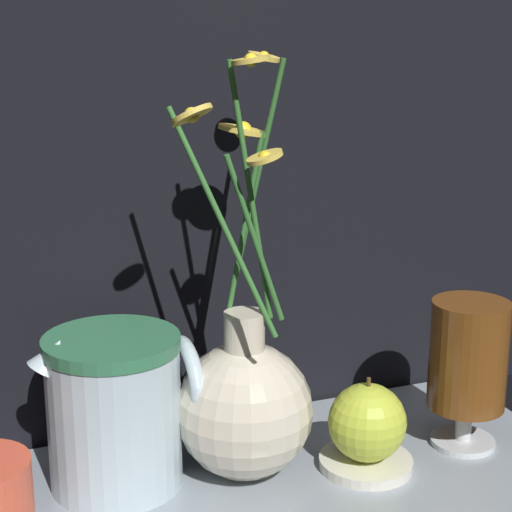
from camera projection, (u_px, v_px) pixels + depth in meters
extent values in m
plane|color=black|center=(255.00, 497.00, 0.80)|extent=(6.00, 6.00, 0.00)
cube|color=gray|center=(255.00, 491.00, 0.80)|extent=(0.65, 0.30, 0.01)
sphere|color=beige|center=(248.00, 410.00, 0.80)|extent=(0.13, 0.13, 0.13)
cylinder|color=beige|center=(248.00, 337.00, 0.79)|extent=(0.04, 0.04, 0.05)
cylinder|color=#336B2D|center=(256.00, 185.00, 0.77)|extent=(0.05, 0.04, 0.23)
cylinder|color=#EAC64C|center=(264.00, 57.00, 0.77)|extent=(0.04, 0.04, 0.01)
sphere|color=yellow|center=(264.00, 57.00, 0.77)|extent=(0.01, 0.01, 0.01)
cylinder|color=#336B2D|center=(222.00, 223.00, 0.71)|extent=(0.07, 0.08, 0.19)
cylinder|color=#EAC64C|center=(192.00, 115.00, 0.64)|extent=(0.05, 0.05, 0.02)
sphere|color=yellow|center=(192.00, 115.00, 0.64)|extent=(0.01, 0.01, 0.01)
cylinder|color=#336B2D|center=(255.00, 239.00, 0.74)|extent=(0.05, 0.01, 0.15)
cylinder|color=#EAC64C|center=(263.00, 157.00, 0.69)|extent=(0.03, 0.03, 0.01)
sphere|color=yellow|center=(263.00, 157.00, 0.69)|extent=(0.01, 0.01, 0.01)
cylinder|color=#336B2D|center=(249.00, 194.00, 0.73)|extent=(0.04, 0.02, 0.23)
cylinder|color=#EAC64C|center=(251.00, 60.00, 0.69)|extent=(0.04, 0.04, 0.01)
sphere|color=yellow|center=(251.00, 60.00, 0.69)|extent=(0.01, 0.01, 0.01)
cylinder|color=#336B2D|center=(245.00, 222.00, 0.77)|extent=(0.04, 0.01, 0.16)
cylinder|color=#EAC64C|center=(243.00, 130.00, 0.77)|extent=(0.05, 0.05, 0.01)
sphere|color=yellow|center=(243.00, 130.00, 0.77)|extent=(0.02, 0.02, 0.02)
cylinder|color=silver|center=(114.00, 411.00, 0.78)|extent=(0.12, 0.12, 0.14)
cylinder|color=#33724C|center=(111.00, 343.00, 0.77)|extent=(0.13, 0.13, 0.01)
torus|color=silver|center=(185.00, 388.00, 0.81)|extent=(0.01, 0.10, 0.10)
cone|color=silver|center=(53.00, 355.00, 0.75)|extent=(0.04, 0.03, 0.04)
cylinder|color=silver|center=(460.00, 440.00, 0.88)|extent=(0.07, 0.07, 0.01)
cylinder|color=silver|center=(462.00, 421.00, 0.87)|extent=(0.02, 0.02, 0.04)
cylinder|color=brown|center=(466.00, 353.00, 0.85)|extent=(0.08, 0.08, 0.11)
cylinder|color=silver|center=(366.00, 463.00, 0.83)|extent=(0.09, 0.09, 0.01)
sphere|color=#B7C638|center=(367.00, 422.00, 0.82)|extent=(0.08, 0.08, 0.08)
cylinder|color=#4C3819|center=(369.00, 382.00, 0.81)|extent=(0.00, 0.00, 0.01)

